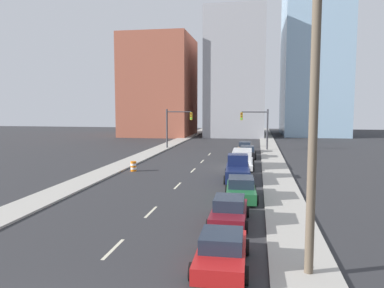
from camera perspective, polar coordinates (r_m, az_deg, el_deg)
sidewalk_left at (r=59.34m, az=-3.82°, el=-0.23°), size 2.60×99.09×0.13m
sidewalk_right at (r=57.68m, az=11.68°, el=-0.51°), size 2.60×99.09×0.13m
lane_stripe_at_7m at (r=17.30m, az=-11.90°, el=-15.38°), size 0.16×2.40×0.01m
lane_stripe_at_13m at (r=22.56m, az=-6.28°, el=-10.25°), size 0.16×2.40×0.01m
lane_stripe_at_21m at (r=29.61m, az=-2.22°, el=-6.36°), size 0.16×2.40×0.01m
lane_stripe_at_28m at (r=36.54m, az=0.16°, el=-4.04°), size 0.16×2.40×0.01m
lane_stripe_at_34m at (r=42.57m, az=1.57°, el=-2.65°), size 0.16×2.40×0.01m
lane_stripe_at_40m at (r=49.00m, az=2.68°, el=-1.55°), size 0.16×2.40×0.01m
building_brick_left at (r=81.71m, az=-4.97°, el=8.69°), size 14.00×16.00×20.94m
building_office_center at (r=83.27m, az=6.79°, el=10.30°), size 12.00×20.00×25.83m
building_glass_right at (r=88.39m, az=18.01°, el=12.74°), size 13.00×20.00×34.86m
traffic_signal_left at (r=55.27m, az=-2.70°, el=3.20°), size 3.95×0.35×5.85m
traffic_signal_right at (r=53.94m, az=10.22°, el=3.05°), size 3.95×0.35×5.85m
utility_pole_right_near at (r=13.88m, az=17.99°, el=2.79°), size 1.60×0.32×10.85m
traffic_barrel at (r=36.49m, az=-8.91°, el=-3.37°), size 0.56×0.56×0.95m
sedan_red at (r=15.08m, az=4.54°, el=-15.96°), size 2.16×4.33×1.36m
sedan_maroon at (r=20.21m, az=5.68°, el=-10.22°), size 2.07×4.40×1.45m
sedan_green at (r=25.44m, az=7.46°, el=-6.84°), size 2.36×4.85×1.51m
pickup_truck_navy at (r=31.86m, az=6.98°, el=-3.97°), size 2.43×5.56×2.12m
box_truck_white at (r=38.34m, az=7.67°, el=-2.30°), size 2.48×6.38×1.86m
sedan_black at (r=45.86m, az=8.43°, el=-1.28°), size 2.16×4.43×1.46m
sedan_brown at (r=51.05m, az=8.10°, el=-0.55°), size 2.20×4.29×1.48m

